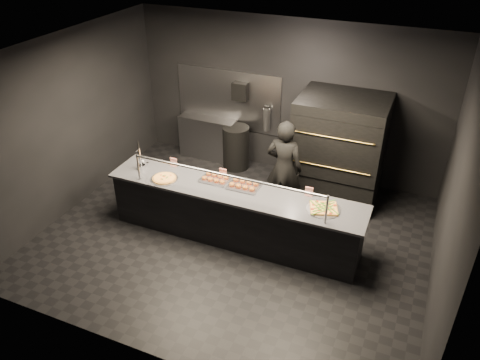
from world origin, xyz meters
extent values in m
plane|color=black|center=(0.00, 0.00, 0.00)|extent=(6.00, 6.00, 0.00)
plane|color=black|center=(0.00, 0.00, 3.00)|extent=(6.00, 6.00, 0.00)
cube|color=black|center=(0.00, 2.50, 1.50)|extent=(6.00, 0.04, 3.00)
cube|color=black|center=(0.00, -2.50, 1.50)|extent=(6.00, 0.04, 3.00)
cube|color=black|center=(-3.00, 0.00, 1.50)|extent=(0.04, 5.00, 3.00)
cube|color=black|center=(3.00, 0.00, 1.50)|extent=(0.04, 5.00, 3.00)
cube|color=#99999E|center=(-1.20, 2.48, 1.30)|extent=(2.20, 0.02, 1.20)
cube|color=black|center=(0.00, 0.00, 0.44)|extent=(4.00, 0.70, 0.88)
cube|color=#3C3C41|center=(0.00, 0.00, 0.90)|extent=(4.10, 0.78, 0.04)
cylinder|color=#99999E|center=(-1.50, -0.30, 1.15)|extent=(0.03, 0.03, 0.45)
cylinder|color=#99999E|center=(1.50, -0.30, 1.15)|extent=(0.03, 0.03, 0.45)
cylinder|color=#99999E|center=(0.00, -0.30, 1.34)|extent=(3.00, 0.04, 0.04)
cube|color=black|center=(1.20, 1.90, 0.30)|extent=(1.50, 1.15, 0.60)
cube|color=black|center=(1.20, 1.90, 0.90)|extent=(1.50, 1.20, 0.55)
cube|color=black|center=(1.20, 1.90, 1.45)|extent=(1.50, 1.20, 0.55)
cube|color=black|center=(1.20, 1.90, 1.82)|extent=(1.50, 1.20, 0.18)
cylinder|color=gold|center=(1.20, 1.28, 0.90)|extent=(1.30, 0.02, 0.02)
cylinder|color=gold|center=(1.20, 1.28, 1.45)|extent=(1.30, 0.02, 0.02)
cube|color=#99999E|center=(-1.60, 2.32, 0.45)|extent=(1.20, 0.35, 0.90)
cube|color=black|center=(-0.90, 2.39, 1.55)|extent=(0.30, 0.20, 0.35)
cylinder|color=#B2B2B7|center=(-0.35, 2.40, 1.05)|extent=(0.14, 0.14, 0.45)
cube|color=black|center=(-0.35, 2.40, 1.30)|extent=(0.10, 0.06, 0.06)
cylinder|color=silver|center=(-1.66, -0.01, 0.96)|extent=(0.14, 0.14, 0.08)
cylinder|color=silver|center=(-1.66, -0.01, 1.13)|extent=(0.05, 0.05, 0.35)
cylinder|color=silver|center=(-1.66, -0.09, 1.29)|extent=(0.02, 0.10, 0.02)
cone|color=black|center=(-1.66, -0.01, 1.37)|extent=(0.05, 0.05, 0.14)
cylinder|color=silver|center=(-1.14, -0.15, 0.93)|extent=(0.44, 0.44, 0.01)
cylinder|color=#A97736|center=(-1.14, -0.15, 0.94)|extent=(0.38, 0.38, 0.02)
cylinder|color=#FFB653|center=(-1.14, -0.15, 0.95)|extent=(0.33, 0.33, 0.01)
cube|color=silver|center=(-0.39, 0.15, 0.93)|extent=(0.48, 0.37, 0.02)
ellipsoid|color=#B66327|center=(-0.54, 0.07, 0.96)|extent=(0.08, 0.08, 0.05)
ellipsoid|color=#B66327|center=(-0.54, 0.22, 0.96)|extent=(0.08, 0.08, 0.05)
ellipsoid|color=#B66327|center=(-0.44, 0.07, 0.96)|extent=(0.08, 0.08, 0.05)
ellipsoid|color=#B66327|center=(-0.44, 0.22, 0.96)|extent=(0.08, 0.08, 0.05)
ellipsoid|color=#B66327|center=(-0.34, 0.07, 0.96)|extent=(0.08, 0.08, 0.05)
ellipsoid|color=#B66327|center=(-0.34, 0.22, 0.96)|extent=(0.08, 0.08, 0.05)
ellipsoid|color=#B66327|center=(-0.23, 0.07, 0.96)|extent=(0.08, 0.08, 0.05)
ellipsoid|color=#B66327|center=(-0.23, 0.22, 0.96)|extent=(0.08, 0.08, 0.05)
cube|color=silver|center=(0.11, 0.14, 0.93)|extent=(0.49, 0.36, 0.02)
ellipsoid|color=#B66327|center=(-0.06, 0.06, 0.97)|extent=(0.09, 0.09, 0.06)
ellipsoid|color=#B66327|center=(-0.06, 0.22, 0.97)|extent=(0.09, 0.09, 0.06)
ellipsoid|color=#B66327|center=(0.05, 0.06, 0.97)|extent=(0.09, 0.09, 0.06)
ellipsoid|color=#B66327|center=(0.05, 0.22, 0.97)|extent=(0.09, 0.09, 0.06)
ellipsoid|color=#B66327|center=(0.16, 0.06, 0.97)|extent=(0.09, 0.09, 0.06)
ellipsoid|color=#B66327|center=(0.16, 0.22, 0.97)|extent=(0.09, 0.09, 0.06)
ellipsoid|color=#B66327|center=(0.27, 0.06, 0.97)|extent=(0.09, 0.09, 0.06)
ellipsoid|color=#B66327|center=(0.27, 0.22, 0.97)|extent=(0.09, 0.09, 0.06)
cylinder|color=silver|center=(1.40, 0.01, 0.93)|extent=(0.49, 0.49, 0.01)
cube|color=#A97736|center=(1.40, 0.01, 0.94)|extent=(0.48, 0.45, 0.02)
cube|color=#FFB653|center=(1.40, 0.01, 0.95)|extent=(0.45, 0.43, 0.01)
cube|color=#3D841D|center=(1.40, 0.01, 0.96)|extent=(0.43, 0.40, 0.01)
cylinder|color=silver|center=(-1.70, 0.10, 0.97)|extent=(0.05, 0.05, 0.09)
cylinder|color=silver|center=(-1.61, 0.10, 0.96)|extent=(0.04, 0.04, 0.07)
cube|color=white|center=(-1.21, 0.28, 1.00)|extent=(0.12, 0.04, 0.15)
cube|color=white|center=(-0.31, 0.28, 1.00)|extent=(0.12, 0.04, 0.15)
cube|color=white|center=(1.10, 0.28, 1.00)|extent=(0.12, 0.04, 0.15)
cylinder|color=black|center=(-0.90, 2.16, 0.44)|extent=(0.53, 0.53, 0.88)
imported|color=black|center=(0.47, 1.03, 0.86)|extent=(0.63, 0.42, 1.72)
camera|label=1|loc=(2.44, -5.54, 4.75)|focal=35.00mm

